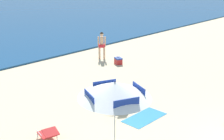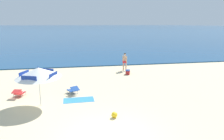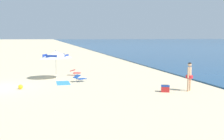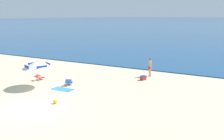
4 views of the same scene
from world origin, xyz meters
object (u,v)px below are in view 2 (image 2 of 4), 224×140
lounge_chair_beside_umbrella (73,90)px  person_standing_near_shore (125,60)px  lounge_chair_under_umbrella (19,92)px  beach_towel (79,100)px  beach_umbrella_striped_main (38,73)px  cooler_box (128,72)px  beach_ball (114,115)px

lounge_chair_beside_umbrella → person_standing_near_shore: bearing=50.3°
lounge_chair_under_umbrella → beach_towel: bearing=-19.0°
beach_umbrella_striped_main → cooler_box: 9.15m
person_standing_near_shore → beach_towel: person_standing_near_shore is taller
beach_umbrella_striped_main → person_standing_near_shore: beach_umbrella_striped_main is taller
lounge_chair_under_umbrella → person_standing_near_shore: person_standing_near_shore is taller
person_standing_near_shore → cooler_box: 1.70m
lounge_chair_under_umbrella → cooler_box: (8.19, 4.41, -0.08)m
beach_towel → cooler_box: bearing=51.3°
lounge_chair_beside_umbrella → beach_towel: (0.31, -1.22, -0.27)m
person_standing_near_shore → lounge_chair_beside_umbrella: bearing=-129.7°
lounge_chair_under_umbrella → beach_ball: bearing=-36.9°
person_standing_near_shore → beach_towel: size_ratio=0.96×
beach_umbrella_striped_main → lounge_chair_under_umbrella: beach_umbrella_striped_main is taller
person_standing_near_shore → beach_ball: (-3.00, -9.87, -0.85)m
cooler_box → beach_towel: 7.27m
cooler_box → beach_ball: size_ratio=2.04×
lounge_chair_under_umbrella → lounge_chair_beside_umbrella: (3.33, -0.03, -0.01)m
beach_umbrella_striped_main → person_standing_near_shore: bearing=48.3°
person_standing_near_shore → cooler_box: (-0.08, -1.50, -0.79)m
person_standing_near_shore → beach_towel: 8.59m
lounge_chair_beside_umbrella → beach_towel: lounge_chair_beside_umbrella is taller
lounge_chair_under_umbrella → cooler_box: bearing=28.3°
lounge_chair_beside_umbrella → cooler_box: lounge_chair_beside_umbrella is taller
cooler_box → beach_towel: (-4.54, -5.67, -0.20)m
lounge_chair_under_umbrella → cooler_box: lounge_chair_under_umbrella is taller
lounge_chair_beside_umbrella → beach_ball: lounge_chair_beside_umbrella is taller
beach_towel → lounge_chair_beside_umbrella: bearing=104.4°
cooler_box → beach_umbrella_striped_main: bearing=-137.6°
cooler_box → beach_ball: (-2.91, -8.37, -0.06)m
beach_ball → lounge_chair_under_umbrella: bearing=143.1°
lounge_chair_beside_umbrella → beach_towel: 1.29m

